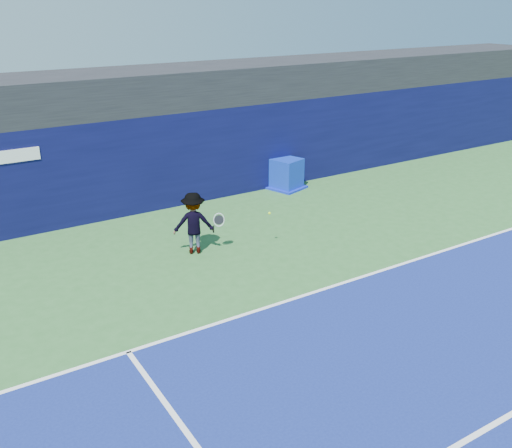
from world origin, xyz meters
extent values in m
plane|color=#2F652D|center=(0.00, 0.00, 0.00)|extent=(80.00, 80.00, 0.00)
cube|color=white|center=(0.00, 3.00, 0.01)|extent=(24.00, 0.10, 0.01)
cube|color=black|center=(0.00, 11.50, 3.60)|extent=(36.00, 3.00, 1.20)
cube|color=#090A33|center=(0.00, 10.50, 1.50)|extent=(36.00, 1.00, 3.00)
cube|color=#0B26A6|center=(3.36, 9.69, 0.54)|extent=(1.13, 1.13, 1.08)
cube|color=#0C1CB0|center=(3.36, 9.69, 0.04)|extent=(1.41, 1.41, 0.07)
imported|color=silver|center=(-1.85, 6.48, 0.83)|extent=(1.24, 1.01, 1.66)
cylinder|color=black|center=(-1.40, 6.23, 0.65)|extent=(0.08, 0.15, 0.26)
torus|color=silver|center=(-1.26, 6.18, 0.90)|extent=(0.31, 0.17, 0.30)
cylinder|color=black|center=(-1.26, 6.18, 0.90)|extent=(0.26, 0.13, 0.25)
sphere|color=#C8F41B|center=(0.03, 5.73, 0.97)|extent=(0.07, 0.07, 0.07)
camera|label=1|loc=(-7.83, -6.11, 6.30)|focal=40.00mm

